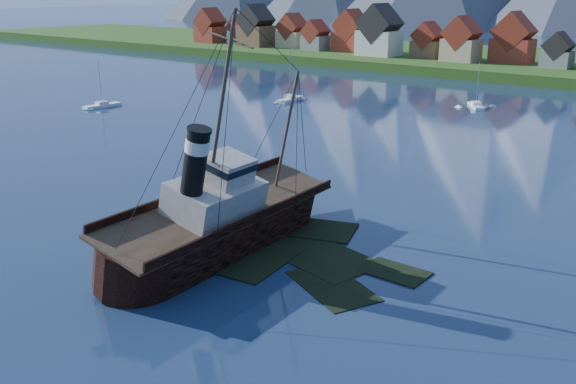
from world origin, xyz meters
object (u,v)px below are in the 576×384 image
Objects in this scene: sailboat_b at (290,100)px; tugboat_wreck at (228,215)px; sailboat_c at (476,106)px; sailboat_a at (102,106)px.

tugboat_wreck is at bearing -63.85° from sailboat_b.
tugboat_wreck is 3.11× the size of sailboat_c.
sailboat_c is at bearing 19.66° from sailboat_b.
tugboat_wreck is 92.29m from sailboat_c.
sailboat_a is 82.80m from sailboat_c.
sailboat_a is 42.40m from sailboat_b.
sailboat_a is at bearing -177.23° from sailboat_c.
sailboat_b is 1.20× the size of sailboat_c.
tugboat_wreck reaches higher than sailboat_b.
sailboat_a is 1.00× the size of sailboat_c.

